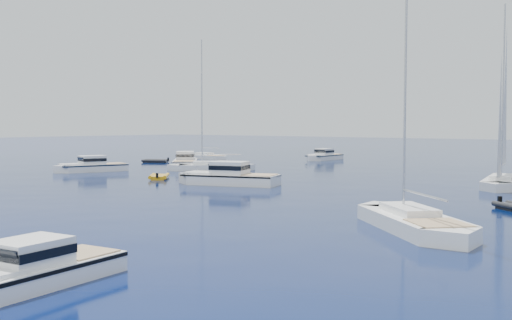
% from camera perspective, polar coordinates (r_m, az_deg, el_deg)
% --- Properties ---
extents(ground, '(400.00, 400.00, 0.00)m').
position_cam_1_polar(ground, '(44.13, -17.97, -4.13)').
color(ground, '#081750').
rests_on(ground, ground).
extents(motor_cruiser_near, '(3.59, 8.39, 2.13)m').
position_cam_1_polar(motor_cruiser_near, '(23.09, -20.34, -10.98)').
color(motor_cruiser_near, white).
rests_on(motor_cruiser_near, ground).
extents(motor_cruiser_left, '(5.44, 9.62, 2.41)m').
position_cam_1_polar(motor_cruiser_left, '(75.07, -15.00, -1.05)').
color(motor_cruiser_left, white).
rests_on(motor_cruiser_left, ground).
extents(motor_cruiser_centre, '(10.96, 6.45, 2.75)m').
position_cam_1_polar(motor_cruiser_centre, '(57.17, -2.64, -2.29)').
color(motor_cruiser_centre, silver).
rests_on(motor_cruiser_centre, ground).
extents(motor_cruiser_far_l, '(8.89, 9.29, 2.59)m').
position_cam_1_polar(motor_cruiser_far_l, '(81.28, -6.52, -0.62)').
color(motor_cruiser_far_l, silver).
rests_on(motor_cruiser_far_l, ground).
extents(motor_cruiser_horizon, '(2.84, 8.72, 2.27)m').
position_cam_1_polar(motor_cruiser_horizon, '(96.40, 6.26, 0.01)').
color(motor_cruiser_horizon, silver).
rests_on(motor_cruiser_horizon, ground).
extents(sailboat_mid_r, '(11.33, 10.55, 18.08)m').
position_cam_1_polar(sailboat_mid_r, '(34.10, 14.24, -6.25)').
color(sailboat_mid_r, white).
rests_on(sailboat_mid_r, ground).
extents(sailboat_mid_l, '(9.95, 9.69, 16.21)m').
position_cam_1_polar(sailboat_mid_l, '(74.56, -4.14, -0.97)').
color(sailboat_mid_l, silver).
rests_on(sailboat_mid_l, ground).
extents(sailboat_sails_r, '(5.19, 11.60, 16.52)m').
position_cam_1_polar(sailboat_sails_r, '(59.10, 21.76, -2.34)').
color(sailboat_sails_r, silver).
rests_on(sailboat_sails_r, ground).
extents(sailboat_far_l, '(9.64, 3.01, 13.99)m').
position_cam_1_polar(sailboat_far_l, '(98.63, -4.65, 0.09)').
color(sailboat_far_l, silver).
rests_on(sailboat_far_l, ground).
extents(tender_yellow, '(4.40, 4.52, 0.95)m').
position_cam_1_polar(tender_yellow, '(64.00, -8.93, -1.72)').
color(tender_yellow, orange).
rests_on(tender_yellow, ground).
extents(tender_grey_far, '(4.39, 3.76, 0.95)m').
position_cam_1_polar(tender_grey_far, '(90.79, -9.27, -0.23)').
color(tender_grey_far, black).
rests_on(tender_grey_far, ground).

